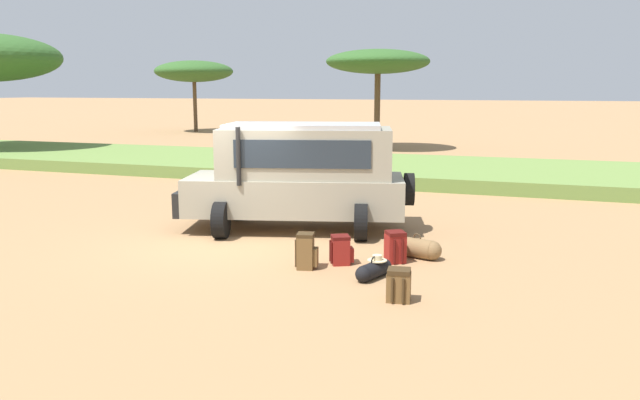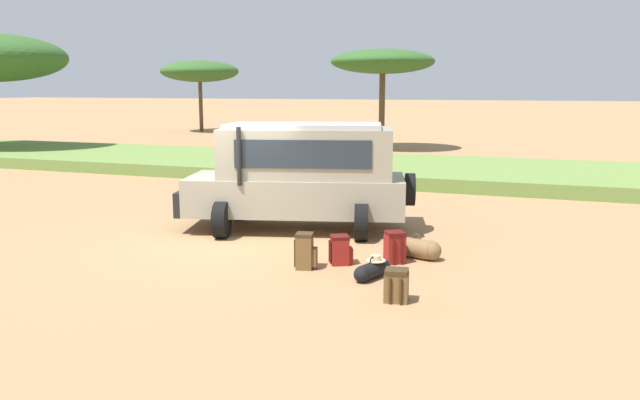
% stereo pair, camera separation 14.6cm
% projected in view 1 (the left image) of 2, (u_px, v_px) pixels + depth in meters
% --- Properties ---
extents(ground_plane, '(320.00, 320.00, 0.00)m').
position_uv_depth(ground_plane, '(231.00, 241.00, 13.33)').
color(ground_plane, '#9E754C').
extents(grass_bank, '(120.00, 7.00, 0.44)m').
position_uv_depth(grass_bank, '(366.00, 168.00, 23.72)').
color(grass_bank, olive).
rests_on(grass_bank, ground_plane).
extents(safari_vehicle, '(5.47, 3.50, 2.44)m').
position_uv_depth(safari_vehicle, '(300.00, 174.00, 14.21)').
color(safari_vehicle, gray).
rests_on(safari_vehicle, ground_plane).
extents(backpack_beside_front_wheel, '(0.40, 0.43, 0.51)m').
position_uv_depth(backpack_beside_front_wheel, '(399.00, 285.00, 9.55)').
color(backpack_beside_front_wheel, brown).
rests_on(backpack_beside_front_wheel, ground_plane).
extents(backpack_cluster_center, '(0.48, 0.44, 0.54)m').
position_uv_depth(backpack_cluster_center, '(341.00, 250.00, 11.55)').
color(backpack_cluster_center, maroon).
rests_on(backpack_cluster_center, ground_plane).
extents(backpack_near_rear_wheel, '(0.44, 0.37, 0.66)m').
position_uv_depth(backpack_near_rear_wheel, '(306.00, 251.00, 11.25)').
color(backpack_near_rear_wheel, brown).
rests_on(backpack_near_rear_wheel, ground_plane).
extents(backpack_outermost, '(0.46, 0.50, 0.60)m').
position_uv_depth(backpack_outermost, '(395.00, 247.00, 11.67)').
color(backpack_outermost, maroon).
rests_on(backpack_outermost, ground_plane).
extents(duffel_bag_low_black_case, '(0.49, 0.86, 0.39)m').
position_uv_depth(duffel_bag_low_black_case, '(374.00, 270.00, 10.72)').
color(duffel_bag_low_black_case, black).
rests_on(duffel_bag_low_black_case, ground_plane).
extents(duffel_bag_soft_canvas, '(0.99, 0.55, 0.48)m').
position_uv_depth(duffel_bag_soft_canvas, '(417.00, 248.00, 12.01)').
color(duffel_bag_soft_canvas, brown).
rests_on(duffel_bag_soft_canvas, ground_plane).
extents(acacia_tree_left_mid, '(5.74, 5.70, 5.21)m').
position_uv_depth(acacia_tree_left_mid, '(194.00, 72.00, 45.80)').
color(acacia_tree_left_mid, brown).
rests_on(acacia_tree_left_mid, ground_plane).
extents(acacia_tree_centre_back, '(5.39, 5.61, 5.21)m').
position_uv_depth(acacia_tree_centre_back, '(378.00, 62.00, 32.44)').
color(acacia_tree_centre_back, brown).
rests_on(acacia_tree_centre_back, ground_plane).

